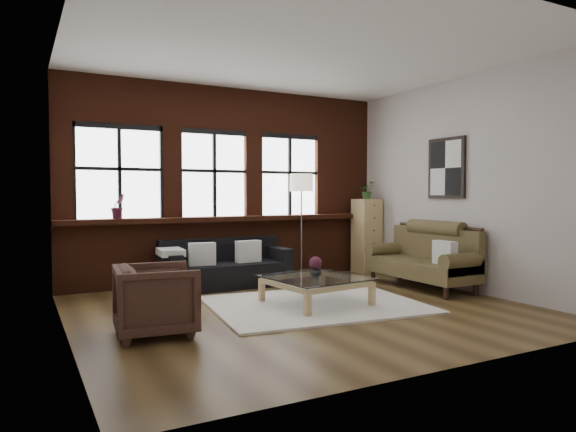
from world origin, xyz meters
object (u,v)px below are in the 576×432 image
armchair (156,300)px  coffee_table (316,291)px  vintage_settee (421,256)px  drawer_chest (367,236)px  floor_lamp (301,221)px  dark_sofa (226,264)px  vase (316,271)px

armchair → coffee_table: 2.24m
vintage_settee → drawer_chest: drawer_chest is taller
floor_lamp → vintage_settee: bearing=-58.1°
dark_sofa → armchair: (-1.63, -2.24, 0.01)m
dark_sofa → vase: dark_sofa is taller
armchair → drawer_chest: (4.45, 2.40, 0.31)m
armchair → vase: (2.19, 0.46, 0.08)m
vase → coffee_table: bearing=180.0°
dark_sofa → floor_lamp: bearing=10.2°
vintage_settee → vase: 2.06m
armchair → dark_sofa: bearing=-30.3°
coffee_table → drawer_chest: drawer_chest is taller
dark_sofa → floor_lamp: 1.64m
dark_sofa → armchair: 2.77m
vase → floor_lamp: floor_lamp is taller
floor_lamp → coffee_table: bearing=-114.6°
vintage_settee → dark_sofa: bearing=149.9°
dark_sofa → coffee_table: 1.88m
armchair → coffee_table: size_ratio=0.70×
vase → dark_sofa: bearing=107.3°
dark_sofa → drawer_chest: (2.82, 0.16, 0.32)m
vintage_settee → floor_lamp: bearing=121.9°
dark_sofa → coffee_table: bearing=-72.7°
armchair → drawer_chest: bearing=-55.9°
dark_sofa → drawer_chest: size_ratio=1.46×
dark_sofa → vase: size_ratio=13.56×
vintage_settee → coffee_table: (-2.05, -0.27, -0.32)m
drawer_chest → floor_lamp: (-1.32, 0.11, 0.30)m
vintage_settee → coffee_table: 2.09m
vase → armchair: bearing=-168.2°
vintage_settee → armchair: 4.30m
drawer_chest → vintage_settee: bearing=-97.3°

